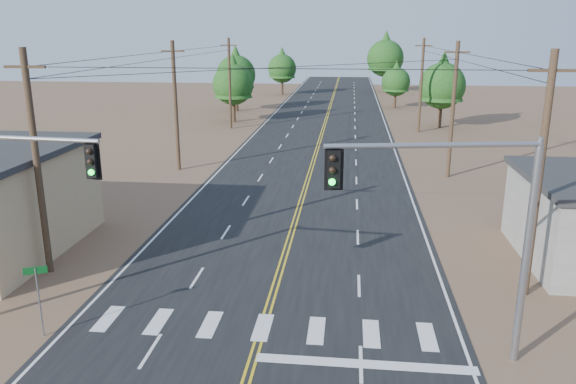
# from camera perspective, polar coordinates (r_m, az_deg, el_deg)

# --- Properties ---
(road) EXTENTS (15.00, 200.00, 0.02)m
(road) POSITION_cam_1_polar(r_m,az_deg,el_deg) (41.91, 2.04, 1.31)
(road) COLOR black
(road) RESTS_ON ground
(utility_pole_left_near) EXTENTS (1.80, 0.30, 10.00)m
(utility_pole_left_near) POSITION_cam_1_polar(r_m,az_deg,el_deg) (26.75, -24.16, 2.73)
(utility_pole_left_near) COLOR #4C3826
(utility_pole_left_near) RESTS_ON ground
(utility_pole_left_mid) EXTENTS (1.80, 0.30, 10.00)m
(utility_pole_left_mid) POSITION_cam_1_polar(r_m,az_deg,el_deg) (44.87, -11.34, 8.63)
(utility_pole_left_mid) COLOR #4C3826
(utility_pole_left_mid) RESTS_ON ground
(utility_pole_left_far) EXTENTS (1.80, 0.30, 10.00)m
(utility_pole_left_far) POSITION_cam_1_polar(r_m,az_deg,el_deg) (64.12, -5.94, 10.96)
(utility_pole_left_far) COLOR #4C3826
(utility_pole_left_far) RESTS_ON ground
(utility_pole_right_near) EXTENTS (1.80, 0.30, 10.00)m
(utility_pole_right_near) POSITION_cam_1_polar(r_m,az_deg,el_deg) (24.28, 24.16, 1.50)
(utility_pole_right_near) COLOR #4C3826
(utility_pole_right_near) RESTS_ON ground
(utility_pole_right_mid) EXTENTS (1.80, 0.30, 10.00)m
(utility_pole_right_mid) POSITION_cam_1_polar(r_m,az_deg,el_deg) (43.44, 16.40, 8.07)
(utility_pole_right_mid) COLOR #4C3826
(utility_pole_right_mid) RESTS_ON ground
(utility_pole_right_far) EXTENTS (1.80, 0.30, 10.00)m
(utility_pole_right_far) POSITION_cam_1_polar(r_m,az_deg,el_deg) (63.13, 13.38, 10.55)
(utility_pole_right_far) COLOR #4C3826
(utility_pole_right_far) RESTS_ON ground
(signal_mast_right) EXTENTS (6.59, 1.47, 7.56)m
(signal_mast_right) POSITION_cam_1_polar(r_m,az_deg,el_deg) (18.22, 18.06, -2.25)
(signal_mast_right) COLOR gray
(signal_mast_right) RESTS_ON ground
(street_sign) EXTENTS (0.74, 0.35, 2.69)m
(street_sign) POSITION_cam_1_polar(r_m,az_deg,el_deg) (21.98, -24.07, -9.09)
(street_sign) COLOR gray
(street_sign) RESTS_ON ground
(tree_left_near) EXTENTS (4.92, 4.92, 8.21)m
(tree_left_near) POSITION_cam_1_polar(r_m,az_deg,el_deg) (69.04, -5.60, 11.24)
(tree_left_near) COLOR #3F2D1E
(tree_left_near) RESTS_ON ground
(tree_left_mid) EXTENTS (5.36, 5.36, 8.93)m
(tree_left_mid) POSITION_cam_1_polar(r_m,az_deg,el_deg) (78.83, -5.32, 12.15)
(tree_left_mid) COLOR #3F2D1E
(tree_left_mid) RESTS_ON ground
(tree_left_far) EXTENTS (4.90, 4.90, 8.17)m
(tree_left_far) POSITION_cam_1_polar(r_m,az_deg,el_deg) (99.53, -0.60, 12.72)
(tree_left_far) COLOR #3F2D1E
(tree_left_far) RESTS_ON ground
(tree_right_near) EXTENTS (5.19, 5.19, 8.65)m
(tree_right_near) POSITION_cam_1_polar(r_m,az_deg,el_deg) (66.62, 15.42, 10.82)
(tree_right_near) COLOR #3F2D1E
(tree_right_near) RESTS_ON ground
(tree_right_mid) EXTENTS (4.06, 4.06, 6.76)m
(tree_right_mid) POSITION_cam_1_polar(r_m,az_deg,el_deg) (83.24, 10.92, 11.21)
(tree_right_mid) COLOR #3F2D1E
(tree_right_mid) RESTS_ON ground
(tree_right_far) EXTENTS (6.57, 6.57, 10.96)m
(tree_right_far) POSITION_cam_1_polar(r_m,az_deg,el_deg) (105.63, 9.88, 13.61)
(tree_right_far) COLOR #3F2D1E
(tree_right_far) RESTS_ON ground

